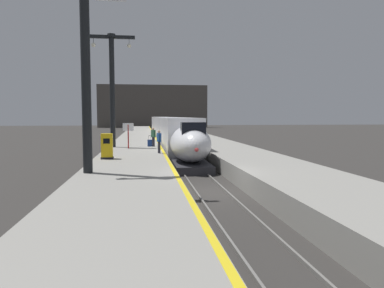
# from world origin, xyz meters

# --- Properties ---
(ground_plane) EXTENTS (260.00, 260.00, 0.00)m
(ground_plane) POSITION_xyz_m (0.00, 0.00, 0.00)
(ground_plane) COLOR #33302D
(platform_left) EXTENTS (4.80, 110.00, 1.05)m
(platform_left) POSITION_xyz_m (-4.05, 24.75, 0.53)
(platform_left) COLOR gray
(platform_left) RESTS_ON ground
(platform_right) EXTENTS (4.80, 110.00, 1.05)m
(platform_right) POSITION_xyz_m (4.05, 24.75, 0.53)
(platform_right) COLOR gray
(platform_right) RESTS_ON ground
(platform_left_safety_stripe) EXTENTS (0.20, 107.80, 0.01)m
(platform_left_safety_stripe) POSITION_xyz_m (-1.77, 24.75, 1.05)
(platform_left_safety_stripe) COLOR yellow
(platform_left_safety_stripe) RESTS_ON platform_left
(rail_main_left) EXTENTS (0.08, 110.00, 0.12)m
(rail_main_left) POSITION_xyz_m (-0.75, 27.50, 0.06)
(rail_main_left) COLOR slate
(rail_main_left) RESTS_ON ground
(rail_main_right) EXTENTS (0.08, 110.00, 0.12)m
(rail_main_right) POSITION_xyz_m (0.75, 27.50, 0.06)
(rail_main_right) COLOR slate
(rail_main_right) RESTS_ON ground
(highspeed_train_main) EXTENTS (2.92, 56.11, 3.60)m
(highspeed_train_main) POSITION_xyz_m (0.00, 32.10, 1.96)
(highspeed_train_main) COLOR silver
(highspeed_train_main) RESTS_ON ground
(station_column_near) EXTENTS (4.00, 0.68, 10.10)m
(station_column_near) POSITION_xyz_m (-5.85, 0.39, 7.17)
(station_column_near) COLOR black
(station_column_near) RESTS_ON platform_left
(station_column_mid) EXTENTS (4.00, 0.68, 9.72)m
(station_column_mid) POSITION_xyz_m (-5.90, 14.79, 6.86)
(station_column_mid) COLOR black
(station_column_mid) RESTS_ON platform_left
(passenger_near_edge) EXTENTS (0.41, 0.46, 1.69)m
(passenger_near_edge) POSITION_xyz_m (-2.38, 14.82, 2.04)
(passenger_near_edge) COLOR #23232D
(passenger_near_edge) RESTS_ON platform_left
(passenger_mid_platform) EXTENTS (0.33, 0.54, 1.69)m
(passenger_mid_platform) POSITION_xyz_m (-2.13, 8.94, 2.04)
(passenger_mid_platform) COLOR #23232D
(passenger_mid_platform) RESTS_ON platform_left
(rolling_suitcase) EXTENTS (0.40, 0.22, 0.98)m
(rolling_suitcase) POSITION_xyz_m (-2.71, 15.01, 1.35)
(rolling_suitcase) COLOR navy
(rolling_suitcase) RESTS_ON platform_left
(ticket_machine_yellow) EXTENTS (0.76, 0.62, 1.60)m
(ticket_machine_yellow) POSITION_xyz_m (-5.55, 5.97, 1.79)
(ticket_machine_yellow) COLOR yellow
(ticket_machine_yellow) RESTS_ON platform_left
(departure_info_board) EXTENTS (0.90, 0.10, 2.12)m
(departure_info_board) POSITION_xyz_m (-4.52, 13.30, 2.56)
(departure_info_board) COLOR maroon
(departure_info_board) RESTS_ON platform_left
(terminus_back_wall) EXTENTS (36.00, 2.00, 14.00)m
(terminus_back_wall) POSITION_xyz_m (0.00, 102.00, 7.00)
(terminus_back_wall) COLOR #4C4742
(terminus_back_wall) RESTS_ON ground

